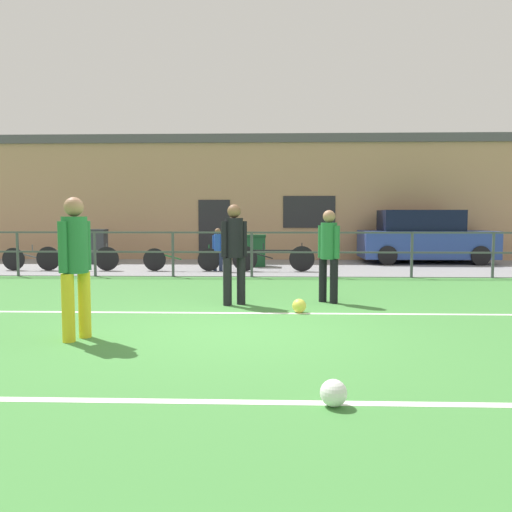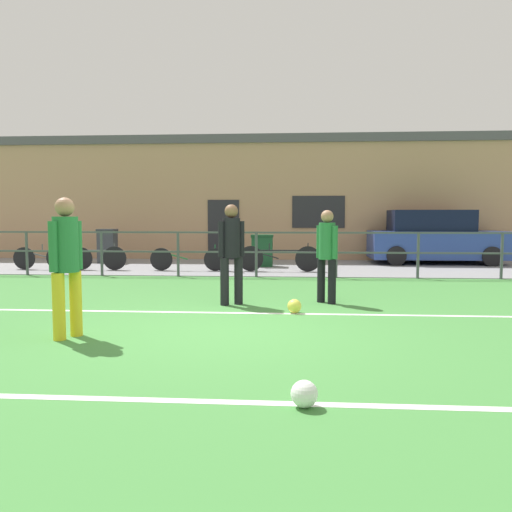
{
  "view_description": "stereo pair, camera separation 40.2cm",
  "coord_description": "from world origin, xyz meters",
  "px_view_note": "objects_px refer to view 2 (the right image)",
  "views": [
    {
      "loc": [
        0.53,
        -6.87,
        1.55
      ],
      "look_at": [
        0.2,
        3.16,
        0.76
      ],
      "focal_mm": 35.99,
      "sensor_mm": 36.0,
      "label": 1
    },
    {
      "loc": [
        0.93,
        -6.84,
        1.55
      ],
      "look_at": [
        0.2,
        3.16,
        0.76
      ],
      "focal_mm": 35.99,
      "sensor_mm": 36.0,
      "label": 2
    }
  ],
  "objects_px": {
    "soccer_ball_spare": "(304,394)",
    "spectator_child": "(224,247)",
    "player_goalkeeper": "(231,248)",
    "soccer_ball_match": "(294,306)",
    "parked_car_red": "(435,238)",
    "bicycle_parked_1": "(188,259)",
    "player_winger": "(327,251)",
    "trash_bin_0": "(107,246)",
    "bicycle_parked_2": "(279,258)",
    "bicycle_parked_0": "(52,258)",
    "trash_bin_1": "(262,250)",
    "bicycle_parked_3": "(86,258)",
    "player_striker": "(66,259)"
  },
  "relations": [
    {
      "from": "parked_car_red",
      "to": "bicycle_parked_2",
      "type": "relative_size",
      "value": 1.85
    },
    {
      "from": "player_striker",
      "to": "bicycle_parked_0",
      "type": "xyz_separation_m",
      "value": [
        -3.98,
        7.82,
        -0.66
      ]
    },
    {
      "from": "player_winger",
      "to": "bicycle_parked_1",
      "type": "bearing_deg",
      "value": -11.73
    },
    {
      "from": "player_winger",
      "to": "trash_bin_0",
      "type": "bearing_deg",
      "value": -4.14
    },
    {
      "from": "parked_car_red",
      "to": "bicycle_parked_3",
      "type": "xyz_separation_m",
      "value": [
        -10.38,
        -2.76,
        -0.45
      ]
    },
    {
      "from": "soccer_ball_spare",
      "to": "spectator_child",
      "type": "bearing_deg",
      "value": 101.41
    },
    {
      "from": "player_striker",
      "to": "bicycle_parked_1",
      "type": "height_order",
      "value": "player_striker"
    },
    {
      "from": "bicycle_parked_3",
      "to": "trash_bin_1",
      "type": "xyz_separation_m",
      "value": [
        4.91,
        1.41,
        0.14
      ]
    },
    {
      "from": "bicycle_parked_0",
      "to": "trash_bin_0",
      "type": "bearing_deg",
      "value": 68.97
    },
    {
      "from": "bicycle_parked_0",
      "to": "player_winger",
      "type": "bearing_deg",
      "value": -33.74
    },
    {
      "from": "player_goalkeeper",
      "to": "player_striker",
      "type": "relative_size",
      "value": 0.98
    },
    {
      "from": "bicycle_parked_2",
      "to": "trash_bin_1",
      "type": "xyz_separation_m",
      "value": [
        -0.55,
        1.41,
        0.12
      ]
    },
    {
      "from": "soccer_ball_match",
      "to": "soccer_ball_spare",
      "type": "bearing_deg",
      "value": -88.95
    },
    {
      "from": "soccer_ball_match",
      "to": "bicycle_parked_0",
      "type": "distance_m",
      "value": 9.08
    },
    {
      "from": "bicycle_parked_3",
      "to": "bicycle_parked_0",
      "type": "bearing_deg",
      "value": -180.0
    },
    {
      "from": "parked_car_red",
      "to": "bicycle_parked_2",
      "type": "height_order",
      "value": "parked_car_red"
    },
    {
      "from": "bicycle_parked_2",
      "to": "bicycle_parked_3",
      "type": "height_order",
      "value": "bicycle_parked_2"
    },
    {
      "from": "player_striker",
      "to": "trash_bin_1",
      "type": "bearing_deg",
      "value": 14.15
    },
    {
      "from": "soccer_ball_spare",
      "to": "parked_car_red",
      "type": "relative_size",
      "value": 0.05
    },
    {
      "from": "spectator_child",
      "to": "trash_bin_1",
      "type": "height_order",
      "value": "spectator_child"
    },
    {
      "from": "bicycle_parked_3",
      "to": "bicycle_parked_2",
      "type": "bearing_deg",
      "value": -0.0
    },
    {
      "from": "bicycle_parked_0",
      "to": "bicycle_parked_2",
      "type": "distance_m",
      "value": 6.44
    },
    {
      "from": "player_striker",
      "to": "soccer_ball_spare",
      "type": "xyz_separation_m",
      "value": [
        2.94,
        -2.16,
        -0.9
      ]
    },
    {
      "from": "soccer_ball_match",
      "to": "bicycle_parked_3",
      "type": "height_order",
      "value": "bicycle_parked_3"
    },
    {
      "from": "player_goalkeeper",
      "to": "bicycle_parked_0",
      "type": "distance_m",
      "value": 7.82
    },
    {
      "from": "player_striker",
      "to": "soccer_ball_match",
      "type": "height_order",
      "value": "player_striker"
    },
    {
      "from": "bicycle_parked_1",
      "to": "bicycle_parked_3",
      "type": "height_order",
      "value": "bicycle_parked_3"
    },
    {
      "from": "parked_car_red",
      "to": "bicycle_parked_1",
      "type": "height_order",
      "value": "parked_car_red"
    },
    {
      "from": "player_striker",
      "to": "bicycle_parked_2",
      "type": "relative_size",
      "value": 0.78
    },
    {
      "from": "player_goalkeeper",
      "to": "bicycle_parked_2",
      "type": "relative_size",
      "value": 0.77
    },
    {
      "from": "spectator_child",
      "to": "bicycle_parked_1",
      "type": "height_order",
      "value": "spectator_child"
    },
    {
      "from": "player_winger",
      "to": "trash_bin_0",
      "type": "height_order",
      "value": "player_winger"
    },
    {
      "from": "soccer_ball_spare",
      "to": "bicycle_parked_0",
      "type": "relative_size",
      "value": 0.1
    },
    {
      "from": "player_goalkeeper",
      "to": "soccer_ball_match",
      "type": "xyz_separation_m",
      "value": [
        1.09,
        -0.7,
        -0.88
      ]
    },
    {
      "from": "soccer_ball_spare",
      "to": "spectator_child",
      "type": "height_order",
      "value": "spectator_child"
    },
    {
      "from": "soccer_ball_spare",
      "to": "bicycle_parked_3",
      "type": "height_order",
      "value": "bicycle_parked_3"
    },
    {
      "from": "soccer_ball_spare",
      "to": "bicycle_parked_3",
      "type": "distance_m",
      "value": 11.63
    },
    {
      "from": "trash_bin_1",
      "to": "player_striker",
      "type": "bearing_deg",
      "value": -101.67
    },
    {
      "from": "soccer_ball_match",
      "to": "player_winger",
      "type": "bearing_deg",
      "value": 60.3
    },
    {
      "from": "player_winger",
      "to": "soccer_ball_spare",
      "type": "relative_size",
      "value": 7.41
    },
    {
      "from": "spectator_child",
      "to": "trash_bin_1",
      "type": "distance_m",
      "value": 1.72
    },
    {
      "from": "bicycle_parked_2",
      "to": "spectator_child",
      "type": "bearing_deg",
      "value": 179.58
    },
    {
      "from": "spectator_child",
      "to": "trash_bin_1",
      "type": "xyz_separation_m",
      "value": [
        0.98,
        1.4,
        -0.19
      ]
    },
    {
      "from": "soccer_ball_match",
      "to": "trash_bin_0",
      "type": "xyz_separation_m",
      "value": [
        -6.04,
        8.08,
        0.46
      ]
    },
    {
      "from": "bicycle_parked_1",
      "to": "bicycle_parked_0",
      "type": "bearing_deg",
      "value": 180.0
    },
    {
      "from": "soccer_ball_match",
      "to": "bicycle_parked_0",
      "type": "xyz_separation_m",
      "value": [
        -6.85,
        5.95,
        0.24
      ]
    },
    {
      "from": "player_striker",
      "to": "bicycle_parked_2",
      "type": "distance_m",
      "value": 8.22
    },
    {
      "from": "parked_car_red",
      "to": "trash_bin_1",
      "type": "bearing_deg",
      "value": -166.11
    },
    {
      "from": "spectator_child",
      "to": "soccer_ball_match",
      "type": "bearing_deg",
      "value": 125.14
    },
    {
      "from": "bicycle_parked_0",
      "to": "bicycle_parked_1",
      "type": "bearing_deg",
      "value": 0.0
    }
  ]
}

